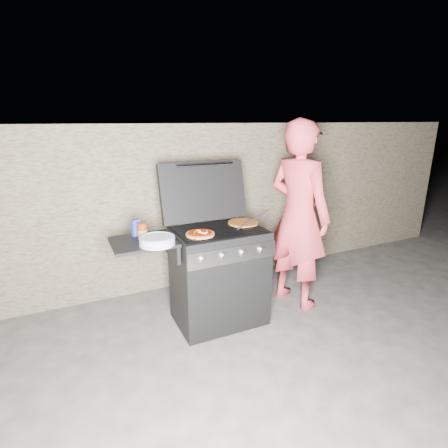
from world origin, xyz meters
name	(u,v)px	position (x,y,z in m)	size (l,w,h in m)	color
ground	(219,319)	(0.00, 0.00, 0.00)	(50.00, 50.00, 0.00)	#3A3836
stone_wall	(181,205)	(0.00, 1.05, 0.90)	(8.00, 0.35, 1.80)	#7A6851
gas_grill	(194,281)	(-0.25, 0.00, 0.46)	(1.34, 0.79, 0.91)	black
pizza_topped	(200,234)	(-0.21, -0.09, 0.92)	(0.24, 0.24, 0.03)	#C1893A
pizza_plain	(243,223)	(0.27, 0.06, 0.92)	(0.28, 0.28, 0.02)	#B76E29
sauce_jar	(142,230)	(-0.66, 0.07, 0.97)	(0.08, 0.08, 0.13)	maroon
blue_carton	(136,228)	(-0.69, 0.14, 0.97)	(0.07, 0.04, 0.14)	navy
plate_stack	(157,241)	(-0.59, -0.14, 0.93)	(0.28, 0.28, 0.06)	silver
person	(298,216)	(0.86, 0.01, 0.93)	(0.68, 0.44, 1.86)	#CD3643
tongs	(253,219)	(0.35, 0.00, 0.96)	(0.01, 0.01, 0.48)	black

